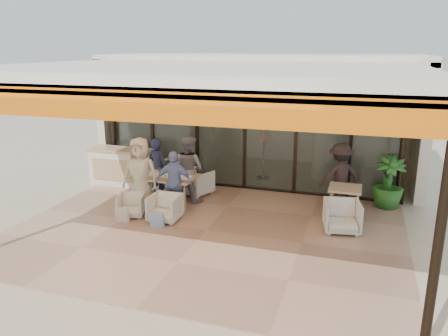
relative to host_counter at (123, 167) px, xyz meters
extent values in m
plane|color=#C6B293|center=(3.31, -2.30, -0.53)|extent=(70.00, 70.00, 0.00)
cube|color=tan|center=(3.31, -2.30, -0.53)|extent=(8.00, 6.00, 0.01)
cube|color=silver|center=(3.31, -2.30, 2.77)|extent=(8.00, 6.00, 0.20)
cube|color=orange|center=(3.31, -5.24, 2.49)|extent=(8.00, 0.12, 0.45)
cube|color=#ED4913|center=(3.31, -4.55, 2.61)|extent=(8.00, 1.50, 0.06)
cylinder|color=black|center=(7.19, -5.18, 1.07)|extent=(0.12, 0.12, 3.20)
cylinder|color=black|center=(-0.57, 0.58, 1.07)|extent=(0.12, 0.12, 3.20)
cylinder|color=black|center=(7.19, 0.58, 1.07)|extent=(0.12, 0.12, 3.20)
cube|color=#9EADA3|center=(3.31, 0.70, 1.07)|extent=(8.00, 0.03, 3.20)
cube|color=black|center=(3.31, 0.70, -0.49)|extent=(8.00, 0.10, 0.08)
cube|color=black|center=(3.31, 0.70, 2.63)|extent=(8.00, 0.10, 0.08)
cube|color=black|center=(-0.69, 0.70, 1.07)|extent=(0.08, 0.10, 3.20)
cube|color=black|center=(0.61, 0.70, 1.07)|extent=(0.08, 0.10, 3.20)
cube|color=black|center=(1.96, 0.70, 1.07)|extent=(0.08, 0.10, 3.20)
cube|color=black|center=(3.31, 0.70, 1.07)|extent=(0.08, 0.10, 3.20)
cube|color=black|center=(4.66, 0.70, 1.07)|extent=(0.08, 0.10, 3.20)
cube|color=black|center=(6.01, 0.70, 1.07)|extent=(0.08, 0.10, 3.20)
cube|color=black|center=(7.31, 0.70, 1.07)|extent=(0.08, 0.10, 3.20)
cube|color=silver|center=(3.31, 4.20, 1.17)|extent=(9.00, 0.25, 3.40)
cube|color=silver|center=(-1.09, 2.45, 1.17)|extent=(0.25, 3.50, 3.40)
cube|color=silver|center=(7.71, 2.45, 1.17)|extent=(0.25, 3.50, 3.40)
cube|color=silver|center=(3.31, 2.45, 2.87)|extent=(9.00, 3.50, 0.25)
cube|color=tan|center=(3.31, 2.45, -0.52)|extent=(8.00, 3.50, 0.02)
cylinder|color=silver|center=(1.71, 2.30, 0.97)|extent=(0.40, 0.40, 3.00)
cylinder|color=silver|center=(5.11, 2.30, 0.97)|extent=(0.40, 0.40, 3.00)
cylinder|color=black|center=(2.11, 1.90, 2.47)|extent=(0.03, 0.03, 0.70)
cube|color=black|center=(2.11, 1.90, 2.02)|extent=(0.30, 0.30, 0.40)
sphere|color=#FFBF72|center=(2.11, 1.90, 2.02)|extent=(0.18, 0.18, 0.18)
cylinder|color=black|center=(5.61, 1.90, 2.47)|extent=(0.03, 0.03, 0.70)
cube|color=black|center=(5.61, 1.90, 2.02)|extent=(0.30, 0.30, 0.40)
sphere|color=#FFBF72|center=(5.61, 1.90, 2.02)|extent=(0.18, 0.18, 0.18)
cylinder|color=black|center=(3.61, 1.70, -0.48)|extent=(0.40, 0.40, 0.05)
cylinder|color=black|center=(3.61, 1.70, 0.52)|extent=(0.04, 0.04, 2.10)
cone|color=orange|center=(3.61, 1.70, 1.17)|extent=(0.32, 0.32, 1.10)
cube|color=silver|center=(0.00, 0.00, -0.03)|extent=(1.80, 0.60, 1.00)
cube|color=tan|center=(0.00, 0.00, 0.48)|extent=(1.85, 0.65, 0.06)
cube|color=tan|center=(0.00, -0.31, -0.03)|extent=(1.50, 0.02, 0.60)
cube|color=tan|center=(1.83, -1.09, 0.19)|extent=(1.50, 0.90, 0.05)
cube|color=white|center=(1.83, -1.09, 0.21)|extent=(1.30, 0.35, 0.01)
cylinder|color=tan|center=(1.21, -1.41, -0.18)|extent=(0.06, 0.06, 0.70)
cylinder|color=tan|center=(2.45, -1.41, -0.18)|extent=(0.06, 0.06, 0.70)
cylinder|color=tan|center=(1.21, -0.77, -0.18)|extent=(0.06, 0.06, 0.70)
cylinder|color=tan|center=(2.45, -0.77, -0.18)|extent=(0.06, 0.06, 0.70)
cylinder|color=white|center=(1.38, -1.24, 0.27)|extent=(0.06, 0.06, 0.11)
cylinder|color=white|center=(1.58, -0.89, 0.27)|extent=(0.06, 0.06, 0.11)
cylinder|color=white|center=(1.88, -1.19, 0.27)|extent=(0.06, 0.06, 0.11)
cylinder|color=white|center=(2.13, -0.91, 0.27)|extent=(0.06, 0.06, 0.11)
cylinder|color=maroon|center=(1.28, -0.94, 0.30)|extent=(0.07, 0.07, 0.16)
cylinder|color=black|center=(1.73, -0.81, 0.30)|extent=(0.09, 0.09, 0.17)
cylinder|color=black|center=(1.73, -0.81, 0.39)|extent=(0.10, 0.10, 0.01)
cylinder|color=white|center=(1.38, -1.39, 0.22)|extent=(0.22, 0.22, 0.01)
cylinder|color=white|center=(2.28, -1.39, 0.22)|extent=(0.22, 0.22, 0.01)
cylinder|color=white|center=(1.38, -0.77, 0.22)|extent=(0.22, 0.22, 0.01)
cylinder|color=white|center=(2.28, -0.77, 0.22)|extent=(0.22, 0.22, 0.01)
imported|color=silver|center=(1.41, -0.14, -0.18)|extent=(0.82, 0.79, 0.70)
imported|color=silver|center=(2.25, -0.14, -0.17)|extent=(0.90, 0.88, 0.73)
imported|color=silver|center=(1.41, -2.04, -0.24)|extent=(0.70, 0.68, 0.59)
imported|color=silver|center=(2.25, -2.04, -0.20)|extent=(0.66, 0.62, 0.67)
imported|color=#181B36|center=(1.41, -0.64, 0.24)|extent=(0.64, 0.51, 1.55)
imported|color=slate|center=(2.25, -0.64, 0.30)|extent=(0.96, 0.85, 1.66)
imported|color=beige|center=(1.41, -1.54, 0.34)|extent=(0.90, 0.63, 1.74)
imported|color=#7D8ED0|center=(2.25, -1.54, 0.21)|extent=(0.91, 0.48, 1.48)
cube|color=silver|center=(1.41, -2.44, -0.36)|extent=(0.30, 0.10, 0.34)
cube|color=#99BFD8|center=(2.25, -2.44, -0.36)|extent=(0.30, 0.10, 0.34)
cube|color=tan|center=(6.00, -0.69, 0.19)|extent=(0.70, 0.70, 0.05)
cylinder|color=tan|center=(5.72, -0.97, -0.18)|extent=(0.05, 0.05, 0.70)
cylinder|color=tan|center=(6.28, -0.97, -0.18)|extent=(0.05, 0.05, 0.70)
cylinder|color=tan|center=(5.72, -0.41, -0.18)|extent=(0.05, 0.05, 0.70)
cylinder|color=tan|center=(6.28, -0.41, -0.18)|extent=(0.05, 0.05, 0.70)
imported|color=silver|center=(6.00, -1.44, -0.16)|extent=(0.83, 0.80, 0.74)
imported|color=black|center=(5.84, -0.02, 0.26)|extent=(1.18, 1.02, 1.59)
imported|color=#1E5919|center=(6.95, 0.34, 0.10)|extent=(0.82, 0.82, 1.27)
camera|label=1|loc=(6.28, -10.24, 3.20)|focal=35.00mm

